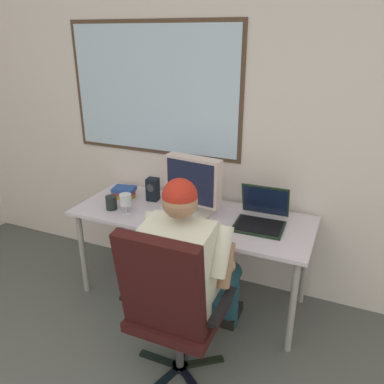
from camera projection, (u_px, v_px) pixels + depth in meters
wall_rear at (230, 111)px, 2.79m from camera, size 5.22×0.08×2.80m
desk at (191, 222)px, 2.80m from camera, size 1.73×0.66×0.71m
office_chair at (170, 303)px, 2.08m from camera, size 0.58×0.56×1.04m
person_seated at (190, 266)px, 2.29m from camera, size 0.53×0.78×1.24m
crt_monitor at (193, 183)px, 2.71m from camera, size 0.42×0.25×0.42m
laptop at (262, 214)px, 2.63m from camera, size 0.34×0.36×0.25m
wine_glass at (126, 201)px, 2.77m from camera, size 0.09×0.09×0.15m
desk_speaker at (153, 189)px, 2.99m from camera, size 0.09×0.09×0.18m
book_stack at (124, 192)px, 3.04m from camera, size 0.19×0.16×0.09m
coffee_mug at (111, 203)px, 2.84m from camera, size 0.08×0.08×0.10m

